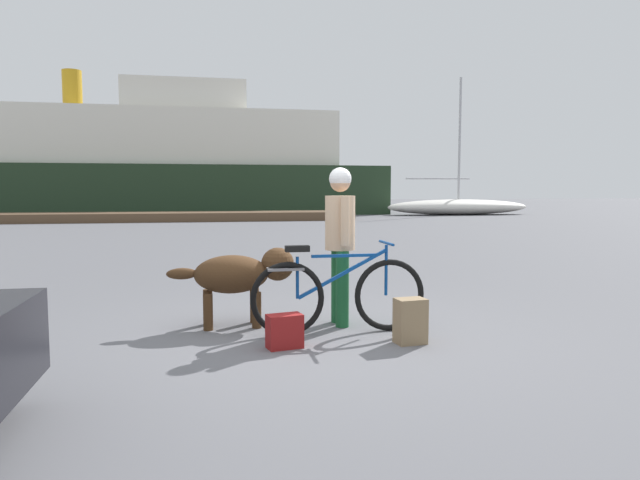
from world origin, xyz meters
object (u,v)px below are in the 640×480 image
ferry_boat (139,165)px  sailboat_moored (458,207)px  bicycle (338,294)px  backpack (410,321)px  handbag_pannier (285,331)px  dog (240,274)px  person_cyclist (340,231)px

ferry_boat → sailboat_moored: 19.33m
ferry_boat → bicycle: bearing=-80.4°
backpack → sailboat_moored: size_ratio=0.05×
sailboat_moored → backpack: bearing=-115.7°
handbag_pannier → sailboat_moored: 29.59m
handbag_pannier → ferry_boat: size_ratio=0.01×
dog → handbag_pannier: (0.34, -0.95, -0.40)m
handbag_pannier → backpack: bearing=-3.5°
bicycle → backpack: bearing=-41.1°
sailboat_moored → bicycle: bearing=-117.2°
bicycle → handbag_pannier: bearing=-144.2°
person_cyclist → ferry_boat: bearing=99.9°
backpack → ferry_boat: bearing=100.4°
dog → ferry_boat: ferry_boat is taller
person_cyclist → sailboat_moored: size_ratio=0.20×
bicycle → handbag_pannier: (-0.61, -0.44, -0.24)m
bicycle → person_cyclist: 0.72m
backpack → handbag_pannier: bearing=176.5°
handbag_pannier → ferry_boat: ferry_boat is taller
person_cyclist → dog: (-1.05, 0.15, -0.46)m
bicycle → handbag_pannier: bicycle is taller
ferry_boat → backpack: bearing=-79.6°
bicycle → sailboat_moored: (13.21, 25.73, 0.08)m
bicycle → person_cyclist: (0.10, 0.36, 0.61)m
backpack → person_cyclist: bearing=118.8°
backpack → bicycle: bearing=138.9°
bicycle → ferry_boat: bearing=99.6°
handbag_pannier → ferry_boat: (-4.61, 31.45, 2.79)m
ferry_boat → sailboat_moored: ferry_boat is taller
person_cyclist → dog: person_cyclist is taller
dog → backpack: bearing=-33.7°
person_cyclist → dog: 1.16m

